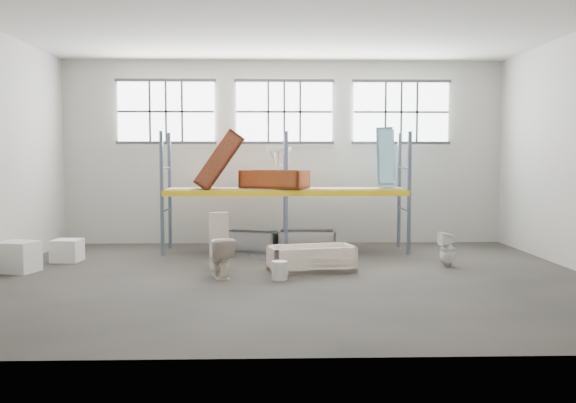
{
  "coord_description": "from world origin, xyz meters",
  "views": [
    {
      "loc": [
        -0.41,
        -12.31,
        2.39
      ],
      "look_at": [
        0.0,
        1.5,
        1.4
      ],
      "focal_mm": 39.29,
      "sensor_mm": 36.0,
      "label": 1
    }
  ],
  "objects_px": {
    "toilet_white": "(448,249)",
    "steel_tub_left": "(253,241)",
    "toilet_beige": "(220,257)",
    "carton_near": "(18,257)",
    "cistern_tall": "(219,240)",
    "blue_tub_upright": "(386,156)",
    "bucket": "(280,270)",
    "steel_tub_right": "(307,241)",
    "bathtub_beige": "(311,258)",
    "rust_tub_flat": "(274,179)"
  },
  "relations": [
    {
      "from": "cistern_tall",
      "to": "rust_tub_flat",
      "type": "relative_size",
      "value": 0.75
    },
    {
      "from": "steel_tub_left",
      "to": "rust_tub_flat",
      "type": "bearing_deg",
      "value": -17.89
    },
    {
      "from": "steel_tub_right",
      "to": "rust_tub_flat",
      "type": "xyz_separation_m",
      "value": [
        -0.82,
        -0.07,
        1.56
      ]
    },
    {
      "from": "toilet_beige",
      "to": "blue_tub_upright",
      "type": "bearing_deg",
      "value": -153.85
    },
    {
      "from": "toilet_beige",
      "to": "steel_tub_right",
      "type": "height_order",
      "value": "toilet_beige"
    },
    {
      "from": "toilet_beige",
      "to": "toilet_white",
      "type": "bearing_deg",
      "value": 177.03
    },
    {
      "from": "bathtub_beige",
      "to": "rust_tub_flat",
      "type": "bearing_deg",
      "value": 93.7
    },
    {
      "from": "steel_tub_right",
      "to": "carton_near",
      "type": "bearing_deg",
      "value": -156.55
    },
    {
      "from": "steel_tub_left",
      "to": "toilet_white",
      "type": "bearing_deg",
      "value": -29.06
    },
    {
      "from": "cistern_tall",
      "to": "bucket",
      "type": "distance_m",
      "value": 1.86
    },
    {
      "from": "toilet_white",
      "to": "carton_near",
      "type": "xyz_separation_m",
      "value": [
        -9.09,
        -0.39,
        -0.06
      ]
    },
    {
      "from": "bathtub_beige",
      "to": "toilet_white",
      "type": "distance_m",
      "value": 3.03
    },
    {
      "from": "bathtub_beige",
      "to": "bucket",
      "type": "bearing_deg",
      "value": -137.89
    },
    {
      "from": "toilet_beige",
      "to": "bucket",
      "type": "distance_m",
      "value": 1.22
    },
    {
      "from": "cistern_tall",
      "to": "bucket",
      "type": "relative_size",
      "value": 3.31
    },
    {
      "from": "toilet_beige",
      "to": "carton_near",
      "type": "distance_m",
      "value": 4.3
    },
    {
      "from": "toilet_white",
      "to": "carton_near",
      "type": "relative_size",
      "value": 1.03
    },
    {
      "from": "bathtub_beige",
      "to": "rust_tub_flat",
      "type": "relative_size",
      "value": 1.09
    },
    {
      "from": "steel_tub_left",
      "to": "rust_tub_flat",
      "type": "relative_size",
      "value": 0.84
    },
    {
      "from": "toilet_beige",
      "to": "steel_tub_right",
      "type": "relative_size",
      "value": 0.56
    },
    {
      "from": "steel_tub_left",
      "to": "bucket",
      "type": "xyz_separation_m",
      "value": [
        0.63,
        -3.77,
        -0.07
      ]
    },
    {
      "from": "toilet_beige",
      "to": "rust_tub_flat",
      "type": "xyz_separation_m",
      "value": [
        1.09,
        3.33,
        1.42
      ]
    },
    {
      "from": "toilet_beige",
      "to": "carton_near",
      "type": "xyz_separation_m",
      "value": [
        -4.24,
        0.72,
        -0.09
      ]
    },
    {
      "from": "rust_tub_flat",
      "to": "blue_tub_upright",
      "type": "height_order",
      "value": "blue_tub_upright"
    },
    {
      "from": "blue_tub_upright",
      "to": "carton_near",
      "type": "xyz_separation_m",
      "value": [
        -8.17,
        -2.82,
        -2.08
      ]
    },
    {
      "from": "blue_tub_upright",
      "to": "cistern_tall",
      "type": "bearing_deg",
      "value": -148.08
    },
    {
      "from": "steel_tub_right",
      "to": "blue_tub_upright",
      "type": "distance_m",
      "value": 2.94
    },
    {
      "from": "blue_tub_upright",
      "to": "carton_near",
      "type": "bearing_deg",
      "value": -160.95
    },
    {
      "from": "cistern_tall",
      "to": "steel_tub_left",
      "type": "xyz_separation_m",
      "value": [
        0.65,
        2.47,
        -0.35
      ]
    },
    {
      "from": "steel_tub_right",
      "to": "bucket",
      "type": "height_order",
      "value": "steel_tub_right"
    },
    {
      "from": "toilet_beige",
      "to": "carton_near",
      "type": "bearing_deg",
      "value": -25.63
    },
    {
      "from": "cistern_tall",
      "to": "bucket",
      "type": "bearing_deg",
      "value": -57.01
    },
    {
      "from": "cistern_tall",
      "to": "carton_near",
      "type": "height_order",
      "value": "cistern_tall"
    },
    {
      "from": "bathtub_beige",
      "to": "cistern_tall",
      "type": "distance_m",
      "value": 2.02
    },
    {
      "from": "toilet_white",
      "to": "blue_tub_upright",
      "type": "bearing_deg",
      "value": -167.31
    },
    {
      "from": "toilet_white",
      "to": "steel_tub_left",
      "type": "bearing_deg",
      "value": -127.12
    },
    {
      "from": "bucket",
      "to": "carton_near",
      "type": "height_order",
      "value": "carton_near"
    },
    {
      "from": "blue_tub_upright",
      "to": "bucket",
      "type": "distance_m",
      "value": 5.19
    },
    {
      "from": "bathtub_beige",
      "to": "toilet_beige",
      "type": "distance_m",
      "value": 1.98
    },
    {
      "from": "rust_tub_flat",
      "to": "toilet_white",
      "type": "bearing_deg",
      "value": -30.53
    },
    {
      "from": "cistern_tall",
      "to": "steel_tub_right",
      "type": "height_order",
      "value": "cistern_tall"
    },
    {
      "from": "bathtub_beige",
      "to": "rust_tub_flat",
      "type": "distance_m",
      "value": 3.15
    },
    {
      "from": "rust_tub_flat",
      "to": "cistern_tall",
      "type": "bearing_deg",
      "value": -117.62
    },
    {
      "from": "bathtub_beige",
      "to": "toilet_white",
      "type": "xyz_separation_m",
      "value": [
        3.0,
        0.42,
        0.12
      ]
    },
    {
      "from": "toilet_white",
      "to": "steel_tub_right",
      "type": "xyz_separation_m",
      "value": [
        -2.93,
        2.28,
        -0.12
      ]
    },
    {
      "from": "toilet_white",
      "to": "steel_tub_left",
      "type": "distance_m",
      "value": 4.92
    },
    {
      "from": "cistern_tall",
      "to": "toilet_white",
      "type": "height_order",
      "value": "cistern_tall"
    },
    {
      "from": "bathtub_beige",
      "to": "blue_tub_upright",
      "type": "xyz_separation_m",
      "value": [
        2.07,
        2.85,
        2.14
      ]
    },
    {
      "from": "rust_tub_flat",
      "to": "toilet_beige",
      "type": "bearing_deg",
      "value": -108.19
    },
    {
      "from": "steel_tub_left",
      "to": "steel_tub_right",
      "type": "relative_size",
      "value": 0.95
    }
  ]
}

